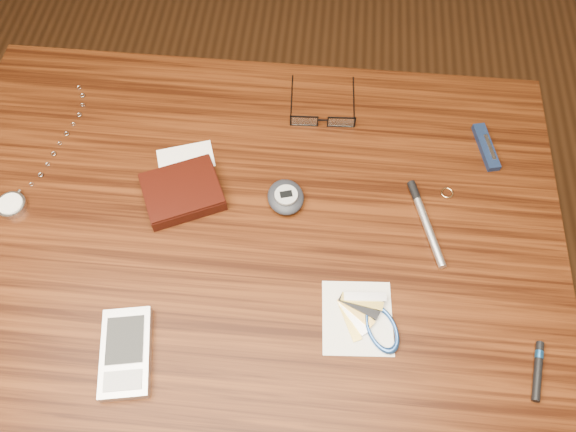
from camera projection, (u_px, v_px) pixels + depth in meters
The scene contains 12 objects.
ground at pixel (262, 356), 1.53m from camera, with size 3.80×3.80×0.00m, color #472814.
desk at pixel (248, 254), 0.97m from camera, with size 1.00×0.70×0.75m.
wallet_and_card at pixel (182, 191), 0.90m from camera, with size 0.15×0.18×0.03m.
eyeglasses at pixel (323, 119), 0.97m from camera, with size 0.12×0.12×0.02m.
gold_ring at pixel (447, 193), 0.91m from camera, with size 0.02×0.02×0.00m, color #E2B276.
pocket_watch at pixel (14, 202), 0.89m from camera, with size 0.08×0.28×0.01m.
pda_phone at pixel (126, 352), 0.77m from camera, with size 0.09×0.13×0.02m.
pedometer at pixel (286, 197), 0.89m from camera, with size 0.07×0.08×0.03m.
notepad_keys at pixel (369, 321), 0.80m from camera, with size 0.13×0.12×0.01m.
pocket_knife at pixel (486, 147), 0.95m from camera, with size 0.04×0.10×0.01m.
silver_pen at pixel (424, 216), 0.88m from camera, with size 0.06×0.15×0.01m.
black_blue_pen at pixel (538, 369), 0.76m from camera, with size 0.03×0.08×0.01m.
Camera 1 is at (0.11, -0.41, 1.52)m, focal length 35.00 mm.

